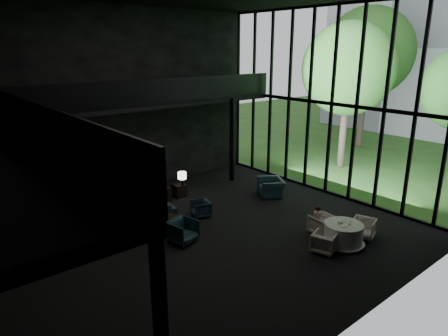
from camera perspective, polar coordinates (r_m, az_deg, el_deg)
floor at (r=14.10m, az=-3.08°, el=-9.67°), size 14.00×12.00×0.02m
wall_back at (r=17.96m, az=-14.97°, el=8.94°), size 14.00×0.04×8.00m
wall_front at (r=8.87m, az=20.39°, el=0.84°), size 14.00×0.04×8.00m
curtain_wall at (r=17.81m, az=15.14°, el=8.87°), size 0.20×12.00×8.00m
mezzanine_back at (r=17.53m, az=-10.57°, el=9.04°), size 12.00×2.00×0.25m
railing_left at (r=10.60m, az=-25.81°, el=6.02°), size 0.06×12.00×1.00m
railing_back at (r=16.60m, az=-8.95°, el=10.79°), size 12.00×0.06×1.00m
column_ne at (r=19.24m, az=1.15°, el=3.94°), size 0.24×0.24×4.00m
tree_near at (r=22.16m, az=17.36°, el=13.35°), size 4.80×4.80×7.65m
tree_far at (r=27.43m, az=19.87°, el=15.23°), size 5.60×5.60×8.80m
console at (r=16.75m, az=-10.77°, el=-4.37°), size 1.99×0.45×0.63m
bronze_urn at (r=16.42m, az=-10.85°, el=-1.56°), size 0.70×0.70×1.31m
side_table_left at (r=16.13m, az=-15.76°, el=-5.68°), size 0.53×0.53×0.58m
table_lamp_left at (r=15.77m, az=-15.80°, el=-3.34°), size 0.37×0.37×0.62m
side_table_right at (r=17.63m, az=-6.43°, el=-3.20°), size 0.52×0.52×0.57m
table_lamp_right at (r=17.18m, az=-6.01°, el=-1.16°), size 0.37×0.37×0.62m
sofa at (r=15.38m, az=-10.67°, el=-6.08°), size 1.97×0.75×0.75m
lounge_armchair_west at (r=13.81m, az=-14.86°, el=-9.44°), size 0.73×0.75×0.61m
lounge_armchair_east at (r=15.54m, az=-3.34°, el=-5.85°), size 0.71×0.73×0.61m
lounge_armchair_south at (r=13.54m, az=-5.97°, el=-8.63°), size 1.12×1.07×0.97m
window_armchair at (r=17.66m, az=6.73°, el=-2.22°), size 1.37×1.53×1.12m
coffee_table at (r=14.74m, az=-8.96°, el=-7.71°), size 1.21×1.21×0.43m
dining_table at (r=13.94m, az=16.64°, el=-9.23°), size 1.43×1.43×0.75m
dining_chair_north at (r=14.49m, az=13.86°, el=-7.76°), size 0.82×0.78×0.76m
dining_chair_east at (r=14.65m, az=19.33°, el=-8.07°), size 0.84×0.86×0.71m
dining_chair_west at (r=13.32m, az=14.14°, el=-10.25°), size 0.78×0.81×0.67m
child at (r=14.26m, az=13.24°, el=-6.53°), size 0.28×0.28×0.59m
plate_a at (r=13.59m, az=16.77°, el=-7.95°), size 0.27×0.27×0.02m
plate_b at (r=14.04m, az=16.86°, el=-7.14°), size 0.22×0.22×0.01m
saucer at (r=13.91m, az=17.56°, el=-7.44°), size 0.22×0.22×0.01m
coffee_cup at (r=13.96m, az=17.64°, el=-7.20°), size 0.09×0.09×0.05m
cereal_bowl at (r=13.74m, az=16.28°, el=-7.45°), size 0.18×0.18×0.09m
cream_pot at (r=13.68m, az=17.46°, el=-7.71°), size 0.07×0.07×0.07m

